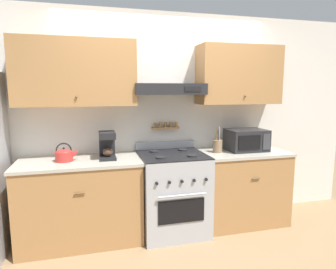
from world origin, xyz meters
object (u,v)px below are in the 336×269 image
at_px(tea_kettle, 64,155).
at_px(stove_range, 172,193).
at_px(microwave, 246,140).
at_px(utensil_crock, 218,146).
at_px(coffee_maker, 107,144).

bearing_deg(tea_kettle, stove_range, -1.97).
xyz_separation_m(stove_range, microwave, (0.96, 0.06, 0.57)).
relative_size(microwave, utensil_crock, 1.54).
height_order(stove_range, utensil_crock, utensil_crock).
height_order(microwave, utensil_crock, utensil_crock).
xyz_separation_m(coffee_maker, microwave, (1.68, -0.02, -0.02)).
xyz_separation_m(tea_kettle, microwave, (2.12, 0.02, 0.06)).
relative_size(coffee_maker, microwave, 0.63).
distance_m(stove_range, utensil_crock, 0.77).
bearing_deg(coffee_maker, microwave, -0.56).
bearing_deg(tea_kettle, coffee_maker, 4.38).
bearing_deg(tea_kettle, utensil_crock, 0.00).
relative_size(tea_kettle, coffee_maker, 0.80).
distance_m(stove_range, coffee_maker, 0.93).
height_order(coffee_maker, utensil_crock, utensil_crock).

